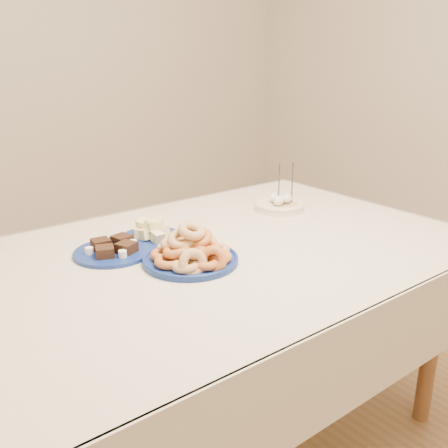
{
  "coord_description": "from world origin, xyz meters",
  "views": [
    {
      "loc": [
        -0.89,
        -1.19,
        1.34
      ],
      "look_at": [
        0.0,
        -0.05,
        0.85
      ],
      "focal_mm": 40.0,
      "sensor_mm": 36.0,
      "label": 1
    }
  ],
  "objects_px": {
    "donut_platter": "(191,253)",
    "candle_holder": "(285,205)",
    "dining_table": "(215,280)",
    "melon_plate": "(152,233)",
    "brownie_plate": "(113,250)",
    "egg_bowl": "(279,205)"
  },
  "relations": [
    {
      "from": "donut_platter",
      "to": "candle_holder",
      "type": "relative_size",
      "value": 1.98
    },
    {
      "from": "dining_table",
      "to": "candle_holder",
      "type": "bearing_deg",
      "value": 20.07
    },
    {
      "from": "dining_table",
      "to": "donut_platter",
      "type": "distance_m",
      "value": 0.19
    },
    {
      "from": "donut_platter",
      "to": "melon_plate",
      "type": "height_order",
      "value": "donut_platter"
    },
    {
      "from": "donut_platter",
      "to": "brownie_plate",
      "type": "height_order",
      "value": "donut_platter"
    },
    {
      "from": "candle_holder",
      "to": "dining_table",
      "type": "bearing_deg",
      "value": -159.93
    },
    {
      "from": "donut_platter",
      "to": "egg_bowl",
      "type": "xyz_separation_m",
      "value": [
        0.59,
        0.23,
        -0.01
      ]
    },
    {
      "from": "brownie_plate",
      "to": "candle_holder",
      "type": "xyz_separation_m",
      "value": [
        0.76,
        0.01,
        0.0
      ]
    },
    {
      "from": "melon_plate",
      "to": "egg_bowl",
      "type": "xyz_separation_m",
      "value": [
        0.58,
        -0.01,
        -0.0
      ]
    },
    {
      "from": "egg_bowl",
      "to": "melon_plate",
      "type": "bearing_deg",
      "value": 178.68
    },
    {
      "from": "donut_platter",
      "to": "brownie_plate",
      "type": "distance_m",
      "value": 0.26
    },
    {
      "from": "dining_table",
      "to": "candle_holder",
      "type": "height_order",
      "value": "candle_holder"
    },
    {
      "from": "donut_platter",
      "to": "candle_holder",
      "type": "height_order",
      "value": "candle_holder"
    },
    {
      "from": "brownie_plate",
      "to": "dining_table",
      "type": "bearing_deg",
      "value": -31.0
    },
    {
      "from": "donut_platter",
      "to": "egg_bowl",
      "type": "distance_m",
      "value": 0.63
    },
    {
      "from": "donut_platter",
      "to": "dining_table",
      "type": "bearing_deg",
      "value": 21.2
    },
    {
      "from": "candle_holder",
      "to": "egg_bowl",
      "type": "height_order",
      "value": "candle_holder"
    },
    {
      "from": "brownie_plate",
      "to": "candle_holder",
      "type": "bearing_deg",
      "value": 1.09
    },
    {
      "from": "dining_table",
      "to": "melon_plate",
      "type": "xyz_separation_m",
      "value": [
        -0.11,
        0.2,
        0.13
      ]
    },
    {
      "from": "donut_platter",
      "to": "melon_plate",
      "type": "relative_size",
      "value": 1.62
    },
    {
      "from": "dining_table",
      "to": "donut_platter",
      "type": "height_order",
      "value": "donut_platter"
    },
    {
      "from": "melon_plate",
      "to": "candle_holder",
      "type": "relative_size",
      "value": 1.22
    }
  ]
}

